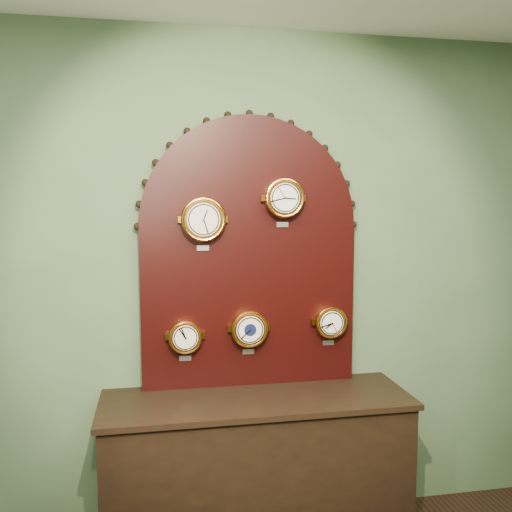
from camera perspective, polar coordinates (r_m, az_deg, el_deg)
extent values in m
plane|color=#4A6545|center=(3.09, -0.85, -2.85)|extent=(4.00, 0.00, 4.00)
cube|color=black|center=(3.15, 0.07, -21.92)|extent=(1.60, 0.50, 0.80)
cube|color=black|center=(3.06, -0.69, -5.21)|extent=(1.20, 0.06, 0.90)
cylinder|color=black|center=(3.00, -0.70, 3.24)|extent=(1.20, 0.06, 1.20)
cylinder|color=orange|center=(2.91, -5.58, 3.85)|extent=(0.22, 0.08, 0.22)
torus|color=orange|center=(2.88, -5.53, 3.83)|extent=(0.24, 0.02, 0.24)
cylinder|color=beige|center=(2.87, -5.51, 3.82)|extent=(0.18, 0.01, 0.18)
cube|color=silver|center=(2.94, -5.59, 0.85)|extent=(0.06, 0.01, 0.03)
cylinder|color=orange|center=(2.98, 2.91, 6.11)|extent=(0.20, 0.08, 0.20)
torus|color=orange|center=(2.95, 3.06, 6.11)|extent=(0.22, 0.02, 0.22)
cylinder|color=silver|center=(2.94, 3.09, 6.11)|extent=(0.16, 0.01, 0.16)
cube|color=silver|center=(3.01, 2.79, 3.33)|extent=(0.07, 0.01, 0.03)
cylinder|color=orange|center=(3.00, -7.46, -8.35)|extent=(0.17, 0.08, 0.17)
torus|color=orange|center=(2.96, -7.42, -8.50)|extent=(0.18, 0.02, 0.18)
cylinder|color=beige|center=(2.96, -7.41, -8.54)|extent=(0.13, 0.01, 0.13)
cube|color=silver|center=(3.05, -7.45, -10.59)|extent=(0.07, 0.01, 0.03)
cylinder|color=orange|center=(3.03, -0.74, -7.58)|extent=(0.19, 0.08, 0.19)
torus|color=orange|center=(2.99, -0.64, -7.73)|extent=(0.20, 0.02, 0.20)
cylinder|color=beige|center=(2.99, -0.61, -7.76)|extent=(0.15, 0.01, 0.15)
cube|color=silver|center=(3.08, -0.82, -10.01)|extent=(0.07, 0.01, 0.03)
cylinder|color=#0D143B|center=(2.99, -0.60, -7.77)|extent=(0.07, 0.00, 0.07)
cylinder|color=orange|center=(3.13, 7.76, -6.84)|extent=(0.17, 0.08, 0.17)
torus|color=orange|center=(3.10, 7.95, -6.97)|extent=(0.18, 0.02, 0.18)
cylinder|color=silver|center=(3.10, 7.99, -7.00)|extent=(0.13, 0.01, 0.13)
cube|color=silver|center=(3.19, 7.59, -9.01)|extent=(0.06, 0.01, 0.03)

